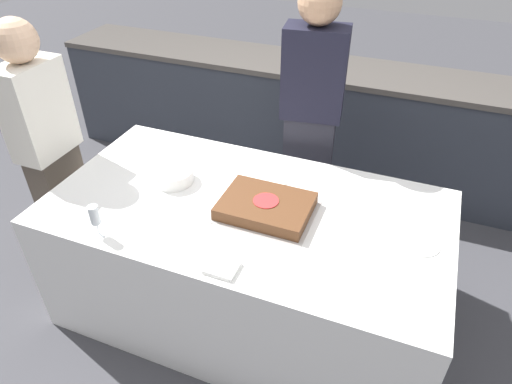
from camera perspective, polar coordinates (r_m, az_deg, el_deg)
ground_plane at (r=2.81m, az=-1.07°, el=-14.13°), size 14.00×14.00×0.00m
back_counter at (r=3.74m, az=8.42°, el=8.71°), size 4.40×0.58×0.92m
dining_table at (r=2.53m, az=-1.16°, el=-8.59°), size 2.00×1.06×0.76m
cake at (r=2.22m, az=1.24°, el=-1.81°), size 0.47×0.36×0.07m
plate_stack at (r=2.47m, az=-10.32°, el=2.06°), size 0.22×0.22×0.07m
wine_glass at (r=2.16m, az=-19.52°, el=-2.90°), size 0.06×0.06×0.16m
side_plate_near_cake at (r=2.49m, az=3.02°, el=2.09°), size 0.18×0.18×0.00m
side_plate_right_edge at (r=2.19m, az=19.77°, el=-6.04°), size 0.18×0.18×0.00m
utensil_pile at (r=1.95m, az=-4.28°, el=-9.40°), size 0.13×0.11×0.02m
person_cutting_cake at (r=2.77m, az=6.84°, el=8.78°), size 0.38×0.25×1.68m
person_seated_left at (r=2.87m, az=-24.47°, el=4.88°), size 0.22×0.35×1.55m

